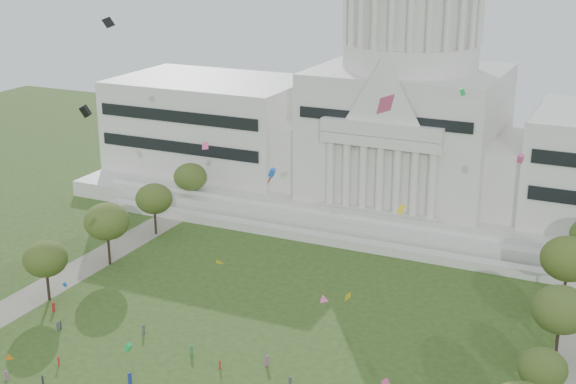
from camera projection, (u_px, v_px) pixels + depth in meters
capitol at (407, 119)px, 193.88m from camera, size 160.00×64.50×91.30m
path_left at (18, 304)px, 147.98m from camera, size 8.00×160.00×0.04m
row_tree_l_3 at (45, 259)px, 147.24m from camera, size 8.12×8.12×11.55m
row_tree_r_3 at (542, 369)px, 112.69m from camera, size 7.01×7.01×9.98m
row_tree_l_4 at (107, 221)px, 162.81m from camera, size 9.29×9.29×13.21m
row_tree_r_4 at (561, 310)px, 125.26m from camera, size 9.19×9.19×13.06m
row_tree_l_5 at (154, 199)px, 179.59m from camera, size 8.33×8.33×11.85m
row_tree_r_5 at (568, 259)px, 142.94m from camera, size 9.82×9.82×13.96m
row_tree_l_6 at (190, 177)px, 195.92m from camera, size 8.19×8.19×11.64m
distant_crowd at (129, 384)px, 120.38m from camera, size 63.54×36.86×1.91m
kite_swarm at (157, 228)px, 101.12m from camera, size 87.42×103.97×61.96m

